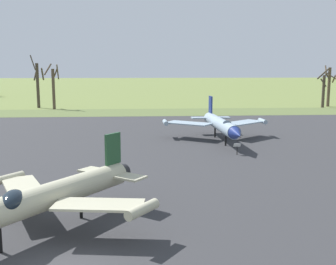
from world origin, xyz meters
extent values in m
cube|color=#333335|center=(0.00, 18.83, 0.03)|extent=(94.15, 62.76, 0.05)
cube|color=#5A6838|center=(0.00, 56.21, 0.03)|extent=(154.15, 12.00, 0.06)
cylinder|color=#8EA3B2|center=(11.34, 27.40, 1.85)|extent=(1.65, 11.21, 1.29)
cone|color=navy|center=(11.55, 20.85, 1.85)|extent=(1.25, 1.96, 1.19)
cylinder|color=black|center=(11.16, 33.25, 1.85)|extent=(0.93, 0.74, 0.90)
ellipsoid|color=#19232D|center=(11.44, 24.47, 2.20)|extent=(0.89, 1.68, 0.84)
cube|color=#8EA3B2|center=(8.22, 29.16, 1.75)|extent=(5.24, 4.60, 0.12)
cube|color=#8EA3B2|center=(14.34, 29.36, 1.75)|extent=(5.17, 4.76, 0.12)
cylinder|color=#8EA3B2|center=(5.78, 29.99, 1.75)|extent=(0.55, 2.08, 0.48)
cylinder|color=#8EA3B2|center=(16.73, 30.34, 1.75)|extent=(0.55, 2.08, 0.48)
cube|color=navy|center=(11.18, 32.49, 3.46)|extent=(0.20, 1.43, 1.94)
cube|color=#8EA3B2|center=(9.94, 32.35, 1.95)|extent=(2.01, 1.27, 0.12)
cube|color=#8EA3B2|center=(12.43, 32.43, 1.95)|extent=(2.01, 1.27, 0.12)
cylinder|color=black|center=(11.42, 24.94, 0.60)|extent=(0.17, 0.17, 1.20)
cylinder|color=black|center=(11.26, 29.86, 0.60)|extent=(0.17, 0.17, 1.20)
cylinder|color=black|center=(11.54, 20.67, 0.38)|extent=(0.08, 0.08, 0.76)
cube|color=white|center=(11.54, 20.67, 0.92)|extent=(0.62, 0.29, 0.33)
cylinder|color=#B7B293|center=(-1.49, 4.07, 1.77)|extent=(7.38, 9.28, 1.23)
cylinder|color=black|center=(1.85, 8.55, 1.77)|extent=(1.10, 1.06, 0.86)
ellipsoid|color=#19232D|center=(-2.47, 2.76, 2.10)|extent=(0.91, 1.71, 0.86)
cube|color=#B7B293|center=(-3.05, 6.32, 1.67)|extent=(3.11, 4.28, 0.11)
cube|color=#B7B293|center=(1.10, 3.22, 1.67)|extent=(4.13, 2.16, 0.11)
cylinder|color=#B7B293|center=(-4.30, 7.95, 1.67)|extent=(1.55, 1.85, 0.46)
cylinder|color=#B7B293|center=(3.02, 2.48, 1.67)|extent=(1.55, 1.85, 0.46)
cube|color=#234C2D|center=(1.46, 8.02, 3.24)|extent=(0.82, 1.03, 1.72)
cube|color=#B7B293|center=(0.43, 8.58, 1.86)|extent=(2.15, 2.01, 0.11)
cube|color=#B7B293|center=(2.29, 7.19, 1.86)|extent=(2.15, 2.01, 0.11)
cylinder|color=black|center=(-2.90, 2.19, 0.57)|extent=(0.16, 0.16, 1.15)
cylinder|color=black|center=(-0.09, 5.95, 0.57)|extent=(0.16, 0.16, 1.15)
cylinder|color=#42382D|center=(-16.39, 66.20, 4.26)|extent=(0.57, 0.57, 8.52)
cylinder|color=#42382D|center=(-16.98, 65.65, 8.62)|extent=(1.36, 1.45, 2.83)
cylinder|color=#42382D|center=(-16.83, 66.29, 6.05)|extent=(0.52, 1.17, 1.64)
cylinder|color=#42382D|center=(-15.42, 66.28, 6.46)|extent=(0.49, 2.20, 2.39)
cylinder|color=brown|center=(-12.79, 62.91, 3.73)|extent=(0.55, 0.55, 7.46)
cylinder|color=brown|center=(-11.91, 62.97, 6.90)|extent=(0.36, 1.96, 2.76)
cylinder|color=brown|center=(-12.33, 63.27, 6.79)|extent=(1.03, 1.22, 1.56)
cylinder|color=brown|center=(-13.76, 63.32, 7.36)|extent=(1.15, 2.23, 2.15)
cylinder|color=#42382D|center=(38.59, 62.97, 3.13)|extent=(0.57, 0.57, 6.26)
cylinder|color=#42382D|center=(38.30, 62.53, 4.81)|extent=(1.19, 0.90, 1.62)
cylinder|color=#42382D|center=(38.75, 63.98, 6.46)|extent=(2.27, 0.65, 2.16)
cylinder|color=#42382D|center=(38.93, 62.39, 6.13)|extent=(1.48, 1.05, 1.26)
cylinder|color=brown|center=(40.61, 65.04, 3.86)|extent=(0.59, 0.59, 7.71)
cylinder|color=brown|center=(40.54, 64.12, 6.05)|extent=(1.98, 0.36, 1.36)
cylinder|color=brown|center=(41.48, 64.88, 5.47)|extent=(0.65, 1.98, 1.61)
cylinder|color=brown|center=(39.89, 65.23, 7.18)|extent=(0.68, 1.70, 1.93)
camera|label=1|loc=(2.93, -14.38, 7.67)|focal=43.91mm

